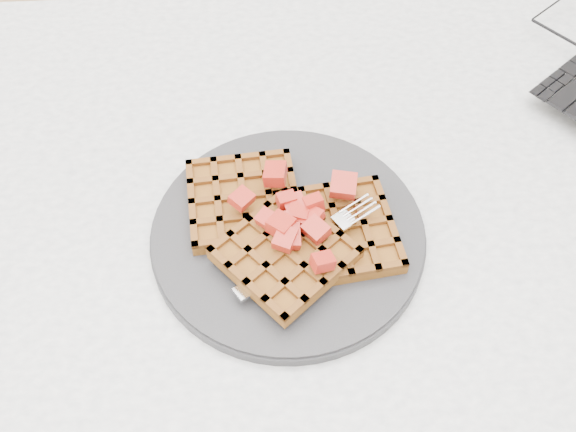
% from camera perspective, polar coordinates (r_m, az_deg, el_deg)
% --- Properties ---
extents(table, '(1.20, 0.80, 0.75)m').
position_cam_1_polar(table, '(0.79, 2.88, -4.83)').
color(table, silver).
rests_on(table, ground).
extents(plate, '(0.29, 0.29, 0.02)m').
position_cam_1_polar(plate, '(0.67, 0.00, -1.61)').
color(plate, '#252528').
rests_on(plate, table).
extents(waffles, '(0.22, 0.21, 0.03)m').
position_cam_1_polar(waffles, '(0.65, 0.03, -0.93)').
color(waffles, brown).
rests_on(waffles, plate).
extents(strawberry_pile, '(0.15, 0.15, 0.02)m').
position_cam_1_polar(strawberry_pile, '(0.63, 0.00, 0.75)').
color(strawberry_pile, maroon).
rests_on(strawberry_pile, waffles).
extents(fork, '(0.16, 0.12, 0.02)m').
position_cam_1_polar(fork, '(0.64, 2.63, -2.75)').
color(fork, silver).
rests_on(fork, plate).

